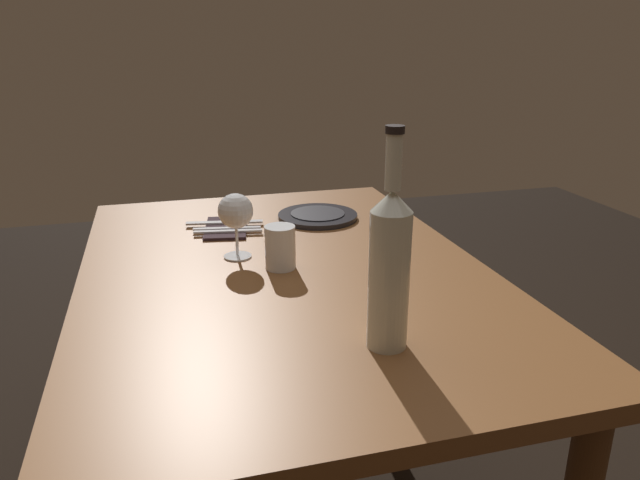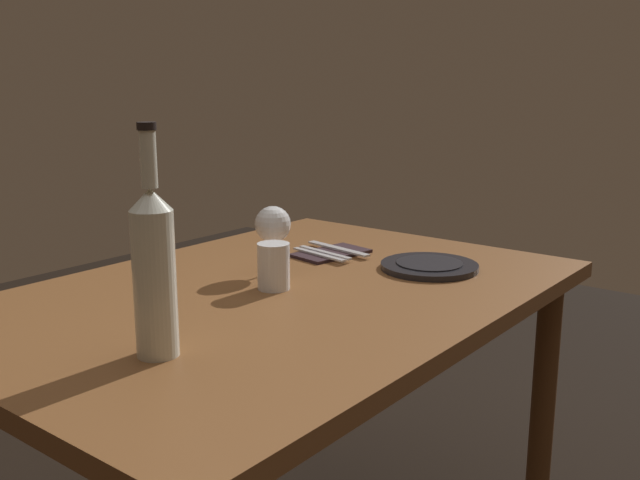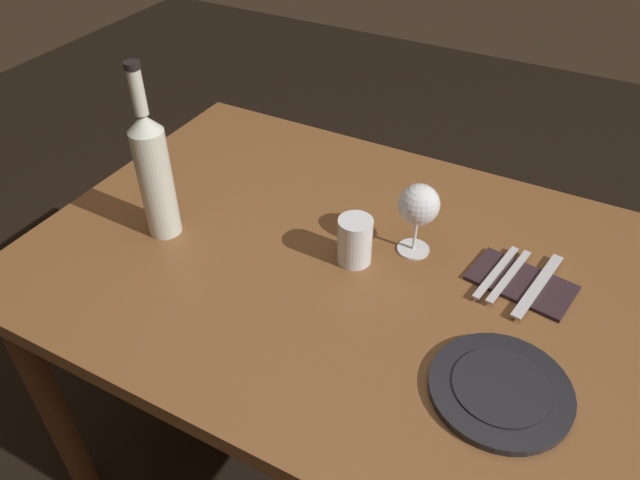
{
  "view_description": "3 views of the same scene",
  "coord_description": "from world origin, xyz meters",
  "px_view_note": "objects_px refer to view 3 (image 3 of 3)",
  "views": [
    {
      "loc": [
        -1.23,
        0.25,
        1.25
      ],
      "look_at": [
        0.01,
        -0.09,
        0.79
      ],
      "focal_mm": 33.3,
      "sensor_mm": 36.0,
      "label": 1
    },
    {
      "loc": [
        -1.09,
        -0.98,
        1.18
      ],
      "look_at": [
        0.04,
        -0.08,
        0.85
      ],
      "focal_mm": 40.31,
      "sensor_mm": 36.0,
      "label": 2
    },
    {
      "loc": [
        0.37,
        -0.82,
        1.54
      ],
      "look_at": [
        -0.04,
        -0.06,
        0.83
      ],
      "focal_mm": 33.77,
      "sensor_mm": 36.0,
      "label": 3
    }
  ],
  "objects_px": {
    "wine_bottle": "(154,172)",
    "water_tumbler": "(354,243)",
    "wine_glass_left": "(419,206)",
    "dinner_plate": "(500,389)",
    "fork_outer": "(496,272)",
    "folded_napkin": "(521,283)",
    "table_knife": "(538,285)",
    "fork_inner": "(509,276)"
  },
  "relations": [
    {
      "from": "wine_bottle",
      "to": "folded_napkin",
      "type": "height_order",
      "value": "wine_bottle"
    },
    {
      "from": "fork_inner",
      "to": "fork_outer",
      "type": "height_order",
      "value": "same"
    },
    {
      "from": "wine_glass_left",
      "to": "wine_bottle",
      "type": "xyz_separation_m",
      "value": [
        -0.49,
        -0.19,
        0.04
      ]
    },
    {
      "from": "wine_glass_left",
      "to": "fork_outer",
      "type": "height_order",
      "value": "wine_glass_left"
    },
    {
      "from": "wine_bottle",
      "to": "water_tumbler",
      "type": "relative_size",
      "value": 3.77
    },
    {
      "from": "dinner_plate",
      "to": "table_knife",
      "type": "distance_m",
      "value": 0.27
    },
    {
      "from": "wine_glass_left",
      "to": "wine_bottle",
      "type": "distance_m",
      "value": 0.52
    },
    {
      "from": "wine_glass_left",
      "to": "dinner_plate",
      "type": "xyz_separation_m",
      "value": [
        0.25,
        -0.27,
        -0.1
      ]
    },
    {
      "from": "wine_bottle",
      "to": "fork_inner",
      "type": "distance_m",
      "value": 0.72
    },
    {
      "from": "fork_outer",
      "to": "table_knife",
      "type": "bearing_deg",
      "value": 0.0
    },
    {
      "from": "wine_bottle",
      "to": "fork_outer",
      "type": "height_order",
      "value": "wine_bottle"
    },
    {
      "from": "wine_bottle",
      "to": "dinner_plate",
      "type": "distance_m",
      "value": 0.76
    },
    {
      "from": "folded_napkin",
      "to": "table_knife",
      "type": "xyz_separation_m",
      "value": [
        0.03,
        0.0,
        0.01
      ]
    },
    {
      "from": "wine_glass_left",
      "to": "dinner_plate",
      "type": "distance_m",
      "value": 0.38
    },
    {
      "from": "fork_outer",
      "to": "wine_glass_left",
      "type": "bearing_deg",
      "value": -179.44
    },
    {
      "from": "wine_bottle",
      "to": "folded_napkin",
      "type": "distance_m",
      "value": 0.75
    },
    {
      "from": "water_tumbler",
      "to": "table_knife",
      "type": "bearing_deg",
      "value": 14.08
    },
    {
      "from": "folded_napkin",
      "to": "fork_outer",
      "type": "relative_size",
      "value": 1.14
    },
    {
      "from": "dinner_plate",
      "to": "fork_outer",
      "type": "height_order",
      "value": "dinner_plate"
    },
    {
      "from": "fork_outer",
      "to": "table_knife",
      "type": "height_order",
      "value": "same"
    },
    {
      "from": "fork_outer",
      "to": "wine_bottle",
      "type": "bearing_deg",
      "value": -163.96
    },
    {
      "from": "fork_outer",
      "to": "table_knife",
      "type": "xyz_separation_m",
      "value": [
        0.08,
        0.0,
        0.0
      ]
    },
    {
      "from": "fork_outer",
      "to": "table_knife",
      "type": "distance_m",
      "value": 0.08
    },
    {
      "from": "wine_bottle",
      "to": "dinner_plate",
      "type": "height_order",
      "value": "wine_bottle"
    },
    {
      "from": "dinner_plate",
      "to": "folded_napkin",
      "type": "relative_size",
      "value": 1.11
    },
    {
      "from": "wine_glass_left",
      "to": "fork_inner",
      "type": "height_order",
      "value": "wine_glass_left"
    },
    {
      "from": "wine_glass_left",
      "to": "water_tumbler",
      "type": "height_order",
      "value": "wine_glass_left"
    },
    {
      "from": "water_tumbler",
      "to": "fork_outer",
      "type": "height_order",
      "value": "water_tumbler"
    },
    {
      "from": "dinner_plate",
      "to": "table_knife",
      "type": "xyz_separation_m",
      "value": [
        -0.0,
        0.27,
        0.0
      ]
    },
    {
      "from": "wine_bottle",
      "to": "folded_napkin",
      "type": "bearing_deg",
      "value": 14.96
    },
    {
      "from": "wine_glass_left",
      "to": "wine_bottle",
      "type": "relative_size",
      "value": 0.42
    },
    {
      "from": "dinner_plate",
      "to": "table_knife",
      "type": "relative_size",
      "value": 1.08
    },
    {
      "from": "water_tumbler",
      "to": "fork_outer",
      "type": "distance_m",
      "value": 0.28
    },
    {
      "from": "folded_napkin",
      "to": "fork_outer",
      "type": "xyz_separation_m",
      "value": [
        -0.05,
        0.0,
        0.01
      ]
    },
    {
      "from": "wine_glass_left",
      "to": "table_knife",
      "type": "height_order",
      "value": "wine_glass_left"
    },
    {
      "from": "dinner_plate",
      "to": "fork_outer",
      "type": "distance_m",
      "value": 0.28
    },
    {
      "from": "water_tumbler",
      "to": "fork_outer",
      "type": "xyz_separation_m",
      "value": [
        0.27,
        0.09,
        -0.03
      ]
    },
    {
      "from": "dinner_plate",
      "to": "fork_inner",
      "type": "relative_size",
      "value": 1.27
    },
    {
      "from": "folded_napkin",
      "to": "fork_inner",
      "type": "relative_size",
      "value": 1.14
    },
    {
      "from": "folded_napkin",
      "to": "table_knife",
      "type": "bearing_deg",
      "value": 0.0
    },
    {
      "from": "dinner_plate",
      "to": "water_tumbler",
      "type": "bearing_deg",
      "value": 152.52
    },
    {
      "from": "wine_glass_left",
      "to": "fork_outer",
      "type": "bearing_deg",
      "value": 0.56
    }
  ]
}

